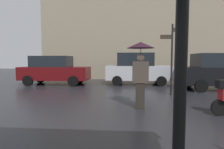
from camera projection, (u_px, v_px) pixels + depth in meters
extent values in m
cylinder|color=black|center=(180.00, 97.00, 1.28)|extent=(0.08, 0.08, 2.63)
cube|color=#2A241E|center=(140.00, 96.00, 5.99)|extent=(0.28, 0.18, 0.84)
cube|color=#473D33|center=(140.00, 72.00, 5.93)|extent=(0.50, 0.23, 0.68)
sphere|color=tan|center=(141.00, 58.00, 5.90)|extent=(0.23, 0.23, 0.23)
cylinder|color=black|center=(141.00, 53.00, 5.89)|extent=(0.02, 0.02, 0.30)
cone|color=#2F1423|center=(141.00, 45.00, 5.87)|extent=(0.86, 0.86, 0.19)
cylinder|color=black|center=(220.00, 108.00, 5.27)|extent=(0.46, 0.09, 0.46)
cube|color=black|center=(222.00, 84.00, 5.22)|extent=(0.28, 0.28, 0.24)
cube|color=black|center=(223.00, 76.00, 9.82)|extent=(4.36, 1.85, 0.89)
cube|color=black|center=(219.00, 60.00, 9.77)|extent=(2.40, 1.70, 0.70)
cylinder|color=black|center=(189.00, 82.00, 10.89)|extent=(0.61, 0.18, 0.61)
cylinder|color=black|center=(201.00, 86.00, 9.05)|extent=(0.61, 0.18, 0.61)
cube|color=#590C0F|center=(55.00, 73.00, 11.97)|extent=(4.28, 1.65, 0.81)
cube|color=black|center=(52.00, 61.00, 11.92)|extent=(2.35, 1.52, 0.68)
cylinder|color=black|center=(80.00, 78.00, 12.70)|extent=(0.63, 0.18, 0.63)
cylinder|color=black|center=(73.00, 81.00, 11.06)|extent=(0.63, 0.18, 0.63)
cylinder|color=black|center=(40.00, 78.00, 12.93)|extent=(0.63, 0.18, 0.63)
cylinder|color=black|center=(28.00, 81.00, 11.29)|extent=(0.63, 0.18, 0.63)
cube|color=silver|center=(138.00, 73.00, 12.05)|extent=(4.06, 1.64, 0.89)
cube|color=black|center=(135.00, 59.00, 12.00)|extent=(2.23, 1.51, 0.81)
cylinder|color=black|center=(157.00, 78.00, 12.79)|extent=(0.60, 0.18, 0.60)
cylinder|color=black|center=(161.00, 81.00, 11.16)|extent=(0.60, 0.18, 0.60)
cylinder|color=black|center=(118.00, 78.00, 13.01)|extent=(0.60, 0.18, 0.60)
cylinder|color=black|center=(117.00, 81.00, 11.37)|extent=(0.60, 0.18, 0.60)
cylinder|color=black|center=(172.00, 60.00, 8.32)|extent=(0.08, 0.08, 3.12)
cube|color=#33281E|center=(179.00, 30.00, 8.19)|extent=(0.56, 0.04, 0.18)
cube|color=#33281E|center=(166.00, 37.00, 8.26)|extent=(0.52, 0.04, 0.18)
cube|color=gray|center=(137.00, 0.00, 15.95)|extent=(15.57, 3.00, 13.18)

